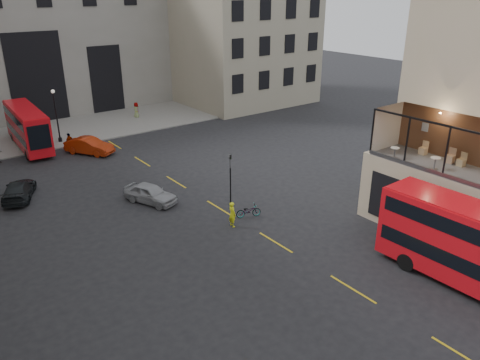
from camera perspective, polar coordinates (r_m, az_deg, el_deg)
ground at (r=26.79m, az=16.36°, el=-11.14°), size 140.00×140.00×0.00m
host_frontage at (r=30.74m, az=24.17°, el=-2.97°), size 3.00×11.00×4.50m
cafe_floor at (r=29.90m, az=24.86°, el=1.02°), size 3.00×10.00×0.10m
gateway at (r=62.21m, az=-25.41°, el=15.77°), size 35.00×10.60×18.00m
building_right at (r=65.37m, az=-0.88°, el=18.93°), size 16.60×18.60×20.00m
pavement_far at (r=54.01m, az=-22.32°, el=5.34°), size 40.00×12.00×0.12m
traffic_light_near at (r=32.56m, az=-1.18°, el=0.84°), size 0.16×0.20×3.80m
street_lamp_b at (r=49.68m, az=-21.40°, el=6.90°), size 0.36×0.36×5.33m
bus_far at (r=49.17m, az=-24.51°, el=6.03°), size 2.72×9.90×3.91m
car_a at (r=34.22m, az=-10.87°, el=-1.62°), size 3.09×4.39×1.39m
car_b at (r=45.76m, az=-17.91°, el=3.98°), size 3.86×4.75×1.52m
car_c at (r=37.92m, az=-25.37°, el=-1.10°), size 3.54×4.91×1.32m
bicycle at (r=31.60m, az=1.04°, el=-3.79°), size 1.80×1.18×0.90m
cyclist at (r=30.23m, az=-0.96°, el=-4.20°), size 0.43×0.64×1.71m
pedestrian_c at (r=47.40m, az=-20.07°, el=4.41°), size 1.05×0.85×1.67m
pedestrian_d at (r=57.24m, az=-12.53°, el=8.30°), size 0.71×0.98×1.86m
cafe_table_mid at (r=29.36m, az=22.70°, el=2.10°), size 0.57×0.57×0.72m
cafe_table_far at (r=30.51m, az=18.35°, el=3.38°), size 0.53×0.53×0.66m
cafe_chair_b at (r=30.60m, az=25.38°, el=2.00°), size 0.43×0.43×0.82m
cafe_chair_c at (r=30.89m, az=24.24°, el=2.42°), size 0.48×0.48×0.90m
cafe_chair_d at (r=31.81m, az=21.43°, el=3.38°), size 0.43×0.43×0.86m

